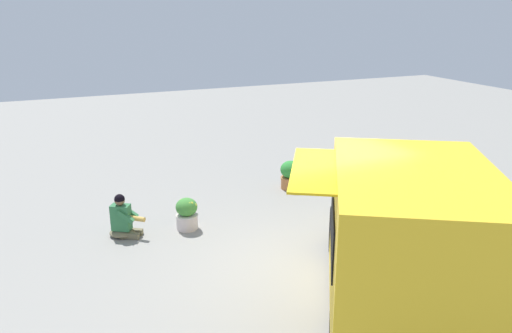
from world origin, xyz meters
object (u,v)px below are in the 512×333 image
object	(u,v)px
planter_flowering_far	(380,186)
planter_flowering_side	(291,175)
food_truck	(403,233)
planter_flowering_near	(187,214)
person_customer	(123,220)

from	to	relation	value
planter_flowering_far	planter_flowering_side	size ratio (longest dim) A/B	0.87
food_truck	planter_flowering_side	xyz separation A→B (m)	(0.71, 5.15, -0.75)
planter_flowering_far	food_truck	bearing A→B (deg)	-122.48
planter_flowering_near	planter_flowering_far	xyz separation A→B (m)	(4.68, -0.13, -0.02)
food_truck	planter_flowering_near	xyz separation A→B (m)	(-2.34, 3.82, -0.78)
person_customer	planter_flowering_near	world-z (taller)	person_customer
food_truck	planter_flowering_side	distance (m)	5.25
food_truck	planter_flowering_far	size ratio (longest dim) A/B	8.14
person_customer	planter_flowering_near	bearing A→B (deg)	-7.18
person_customer	planter_flowering_side	distance (m)	4.47
food_truck	planter_flowering_side	world-z (taller)	food_truck
food_truck	planter_flowering_far	xyz separation A→B (m)	(2.35, 3.69, -0.80)
planter_flowering_side	planter_flowering_near	bearing A→B (deg)	-156.51
planter_flowering_near	planter_flowering_far	bearing A→B (deg)	-1.64
food_truck	planter_flowering_near	size ratio (longest dim) A/B	7.61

